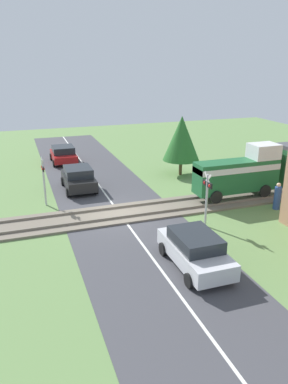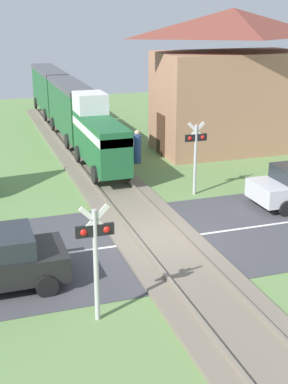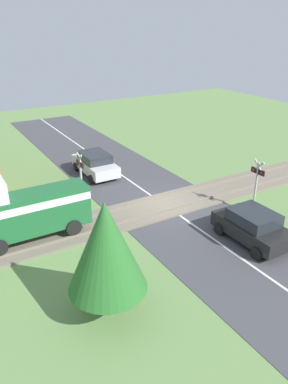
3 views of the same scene
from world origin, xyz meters
name	(u,v)px [view 2 (image 2 of 3)]	position (x,y,z in m)	size (l,w,h in m)	color
ground_plane	(158,241)	(0.00, 0.00, 0.00)	(60.00, 60.00, 0.00)	#66894C
road_surface	(158,241)	(0.00, 0.00, 0.01)	(48.00, 6.40, 0.02)	#424247
track_bed	(158,239)	(0.00, 0.00, 0.07)	(2.80, 48.00, 0.24)	#756B5B
train	(68,105)	(0.00, 15.00, 1.89)	(1.58, 20.21, 3.18)	#1E6033
crossing_signal_west_approach	(95,248)	(-2.93, -3.82, 1.90)	(0.90, 0.18, 2.95)	#B7B7B7
crossing_signal_east_approach	(196,148)	(2.93, 3.82, 1.90)	(0.90, 0.18, 2.95)	#B7B7B7
station_building	(230,83)	(7.40, 9.85, 3.45)	(7.97, 4.30, 7.08)	#AD7A5B
pedestrian_by_station	(137,148)	(2.14, 8.90, 0.73)	(0.40, 0.40, 1.61)	#2D4C8E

